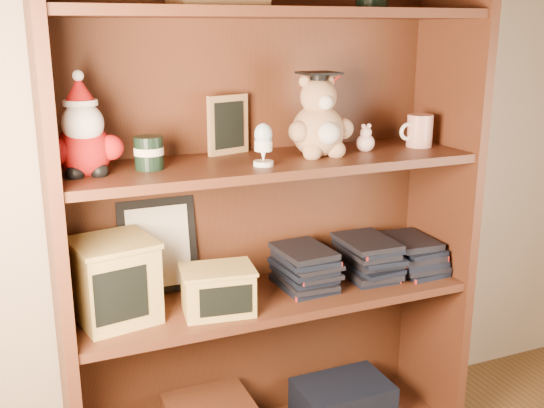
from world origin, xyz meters
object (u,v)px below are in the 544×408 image
at_px(teacher_mug, 419,131).
at_px(treats_box, 115,280).
at_px(bookcase, 264,213).
at_px(grad_teddy_bear, 319,123).

distance_m(teacher_mug, treats_box, 0.99).
relative_size(bookcase, teacher_mug, 14.54).
distance_m(grad_teddy_bear, teacher_mug, 0.35).
distance_m(bookcase, grad_teddy_bear, 0.30).
bearing_deg(bookcase, treats_box, -173.42).
bearing_deg(treats_box, teacher_mug, 0.06).
xyz_separation_m(grad_teddy_bear, treats_box, (-0.59, 0.01, -0.38)).
distance_m(grad_teddy_bear, treats_box, 0.70).
bearing_deg(treats_box, bookcase, 6.58).
bearing_deg(grad_teddy_bear, bookcase, 157.95).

